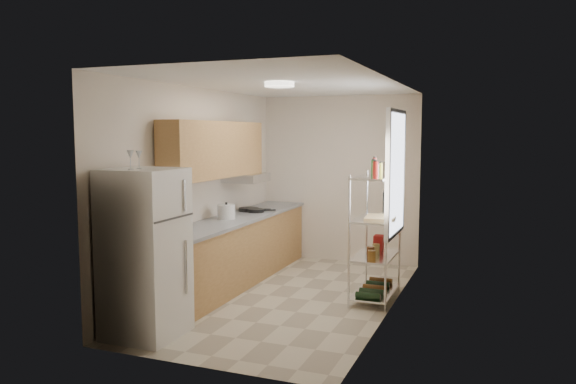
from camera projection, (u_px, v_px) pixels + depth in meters
The scene contains 16 objects.
room at pixel (289, 193), 6.78m from camera, with size 2.52×4.42×2.62m.
counter_run at pixel (237, 249), 7.60m from camera, with size 0.63×3.51×0.90m.
upper_cabinets at pixel (215, 150), 7.20m from camera, with size 0.33×2.20×0.72m, color tan.
range_hood at pixel (246, 178), 7.96m from camera, with size 0.50×0.60×0.12m, color #B7BABC.
window at pixel (396, 173), 6.64m from camera, with size 0.06×1.00×1.46m, color white.
bakers_rack at pixel (376, 210), 6.71m from camera, with size 0.45×0.90×1.73m.
ceiling_dome at pixel (279, 84), 6.37m from camera, with size 0.34×0.34×0.06m, color white.
refrigerator at pixel (145, 253), 5.55m from camera, with size 0.69×0.69×1.68m, color silver.
wine_glass_a at pixel (130, 160), 5.30m from camera, with size 0.07×0.07×0.18m, color silver, non-canonical shape.
wine_glass_b at pixel (139, 160), 5.39m from camera, with size 0.06×0.06×0.18m, color silver, non-canonical shape.
rice_cooker at pixel (226, 212), 7.34m from camera, with size 0.23×0.23×0.19m, color silver.
frying_pan_large at pixel (249, 209), 8.08m from camera, with size 0.29×0.29×0.05m, color black.
frying_pan_small at pixel (256, 211), 7.97m from camera, with size 0.24×0.24×0.05m, color black.
cutting_board at pixel (381, 218), 6.63m from camera, with size 0.35×0.45×0.03m, color tan.
espresso_machine at pixel (392, 202), 6.97m from camera, with size 0.18×0.27×0.31m, color black.
storage_bag at pixel (379, 242), 7.08m from camera, with size 0.11×0.15×0.18m, color maroon.
Camera 1 is at (2.43, -6.29, 2.02)m, focal length 35.00 mm.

